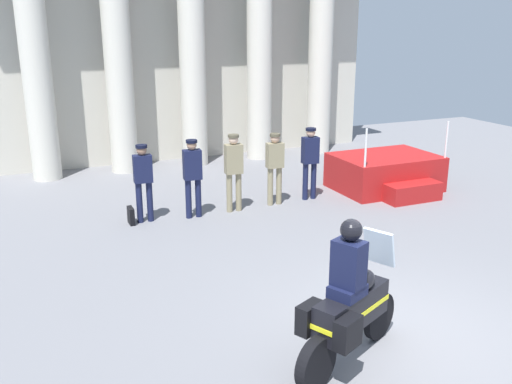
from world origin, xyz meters
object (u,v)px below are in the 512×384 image
officer_in_row_3 (275,163)px  officer_in_row_4 (310,158)px  motorcycle_with_rider (349,306)px  briefcase_on_ground (131,216)px  officer_in_row_0 (143,177)px  reviewing_stand (386,173)px  officer_in_row_1 (193,172)px  officer_in_row_2 (234,167)px

officer_in_row_3 → officer_in_row_4: size_ratio=0.97×
motorcycle_with_rider → briefcase_on_ground: size_ratio=5.39×
officer_in_row_3 → briefcase_on_ground: officer_in_row_3 is taller
officer_in_row_0 → briefcase_on_ground: size_ratio=4.60×
reviewing_stand → officer_in_row_3: 3.15m
reviewing_stand → officer_in_row_0: (-6.11, 0.06, 0.56)m
briefcase_on_ground → officer_in_row_1: bearing=-5.0°
reviewing_stand → officer_in_row_1: 5.12m
officer_in_row_2 → motorcycle_with_rider: motorcycle_with_rider is taller
officer_in_row_3 → briefcase_on_ground: bearing=4.1°
officer_in_row_3 → officer_in_row_4: officer_in_row_4 is taller
officer_in_row_2 → officer_in_row_3: size_ratio=1.04×
reviewing_stand → officer_in_row_2: bearing=-179.3°
officer_in_row_4 → officer_in_row_2: bearing=8.0°
officer_in_row_0 → officer_in_row_2: officer_in_row_2 is taller
motorcycle_with_rider → officer_in_row_2: bearing=56.1°
officer_in_row_1 → officer_in_row_4: 2.93m
reviewing_stand → officer_in_row_1: (-5.08, -0.08, 0.58)m
officer_in_row_1 → officer_in_row_2: (0.95, 0.03, 0.02)m
officer_in_row_4 → officer_in_row_0: bearing=4.6°
officer_in_row_1 → reviewing_stand: bearing=-174.8°
reviewing_stand → officer_in_row_0: bearing=179.5°
officer_in_row_2 → officer_in_row_3: officer_in_row_2 is taller
officer_in_row_2 → officer_in_row_3: 1.04m
officer_in_row_2 → briefcase_on_ground: (-2.28, 0.09, -0.85)m
officer_in_row_3 → officer_in_row_4: (0.94, 0.05, 0.03)m
officer_in_row_0 → briefcase_on_ground: bearing=8.4°
officer_in_row_2 → briefcase_on_ground: officer_in_row_2 is taller
officer_in_row_2 → officer_in_row_0: bearing=1.1°
motorcycle_with_rider → briefcase_on_ground: motorcycle_with_rider is taller
officer_in_row_3 → officer_in_row_2: bearing=8.4°
motorcycle_with_rider → reviewing_stand: bearing=25.0°
reviewing_stand → motorcycle_with_rider: motorcycle_with_rider is taller
officer_in_row_0 → reviewing_stand: bearing=-176.3°
officer_in_row_1 → officer_in_row_3: size_ratio=1.02×
officer_in_row_2 → officer_in_row_4: officer_in_row_2 is taller
officer_in_row_0 → motorcycle_with_rider: (1.08, -6.14, -0.18)m
officer_in_row_0 → briefcase_on_ground: officer_in_row_0 is taller
officer_in_row_1 → motorcycle_with_rider: 6.01m
officer_in_row_1 → officer_in_row_0: bearing=-3.5°
officer_in_row_0 → officer_in_row_1: size_ratio=0.97×
officer_in_row_2 → officer_in_row_4: size_ratio=1.01×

